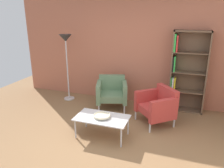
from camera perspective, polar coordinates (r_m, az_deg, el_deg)
ground_plane at (r=4.04m, az=-3.44°, el=-16.62°), size 8.32×8.32×0.00m
brick_back_panel at (r=5.72m, az=5.86°, el=9.55°), size 6.40×0.12×2.90m
bookshelf_tall at (r=5.47m, az=18.30°, el=2.92°), size 0.80×0.30×1.90m
coffee_table_low at (r=4.26m, az=-2.57°, el=-8.87°), size 1.00×0.56×0.40m
decorative_bowl at (r=4.23m, az=-2.58°, el=-8.07°), size 0.32×0.32×0.05m
armchair_by_bookshelf at (r=4.82m, az=11.61°, el=-5.26°), size 0.94×0.95×0.78m
armchair_spare_guest at (r=5.47m, az=-0.05°, el=-1.99°), size 0.88×0.84×0.78m
floor_lamp_torchiere at (r=5.89m, az=-11.70°, el=9.50°), size 0.32×0.32×1.74m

